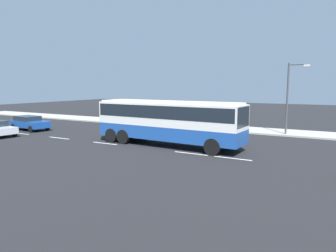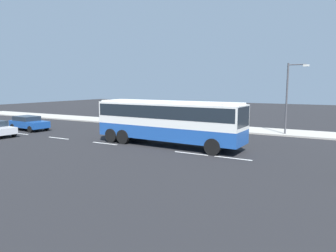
% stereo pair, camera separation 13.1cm
% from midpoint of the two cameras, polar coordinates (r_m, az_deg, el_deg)
% --- Properties ---
extents(ground_plane, '(120.00, 120.00, 0.00)m').
position_cam_midpoint_polar(ground_plane, '(23.17, 2.25, -3.61)').
color(ground_plane, black).
extents(sidewalk_curb, '(80.00, 4.00, 0.15)m').
position_cam_midpoint_polar(sidewalk_curb, '(32.30, 10.17, -0.41)').
color(sidewalk_curb, '#A8A399').
rests_on(sidewalk_curb, ground_plane).
extents(lane_centreline, '(44.50, 0.16, 0.01)m').
position_cam_midpoint_polar(lane_centreline, '(19.82, 8.72, -5.59)').
color(lane_centreline, white).
rests_on(lane_centreline, ground_plane).
extents(coach_bus, '(11.57, 3.26, 3.33)m').
position_cam_midpoint_polar(coach_bus, '(22.74, -0.17, 1.47)').
color(coach_bus, '#1E4C9E').
rests_on(coach_bus, ground_plane).
extents(car_blue_saloon, '(4.48, 2.28, 1.42)m').
position_cam_midpoint_polar(car_blue_saloon, '(33.96, -24.63, 0.57)').
color(car_blue_saloon, '#194799').
rests_on(car_blue_saloon, ground_plane).
extents(pedestrian_near_curb, '(0.32, 0.32, 1.78)m').
position_cam_midpoint_polar(pedestrian_near_curb, '(33.11, 0.44, 1.83)').
color(pedestrian_near_curb, brown).
rests_on(pedestrian_near_curb, sidewalk_curb).
extents(street_lamp, '(1.78, 0.24, 6.29)m').
position_cam_midpoint_polar(street_lamp, '(29.29, 21.54, 5.70)').
color(street_lamp, '#47474C').
rests_on(street_lamp, sidewalk_curb).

